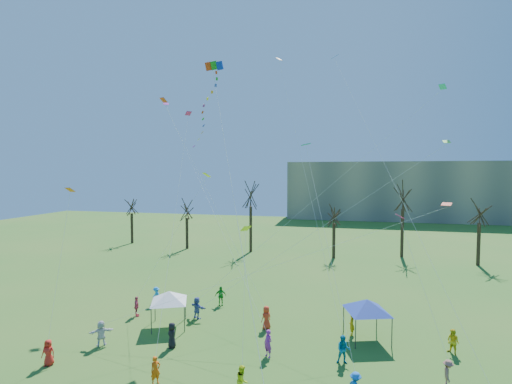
% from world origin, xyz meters
% --- Properties ---
extents(distant_building, '(60.00, 14.00, 15.00)m').
position_xyz_m(distant_building, '(22.00, 82.00, 7.50)').
color(distant_building, gray).
rests_on(distant_building, ground).
extents(bare_tree_row, '(69.41, 8.32, 10.98)m').
position_xyz_m(bare_tree_row, '(6.74, 35.80, 7.08)').
color(bare_tree_row, black).
rests_on(bare_tree_row, ground).
extents(big_box_kite, '(4.38, 7.28, 23.47)m').
position_xyz_m(big_box_kite, '(-5.22, 9.35, 17.15)').
color(big_box_kite, red).
rests_on(big_box_kite, ground).
extents(canopy_tent_white, '(3.52, 3.52, 2.85)m').
position_xyz_m(canopy_tent_white, '(-8.19, 8.01, 2.42)').
color(canopy_tent_white, '#3F3F44').
rests_on(canopy_tent_white, ground).
extents(canopy_tent_blue, '(3.84, 3.84, 3.01)m').
position_xyz_m(canopy_tent_blue, '(6.99, 9.17, 2.55)').
color(canopy_tent_blue, '#3F3F44').
rests_on(canopy_tent_blue, ground).
extents(festival_crowd, '(26.52, 13.24, 1.84)m').
position_xyz_m(festival_crowd, '(-1.61, 6.13, 0.86)').
color(festival_crowd, red).
rests_on(festival_crowd, ground).
extents(small_kites_aloft, '(27.97, 17.83, 34.09)m').
position_xyz_m(small_kites_aloft, '(-0.42, 11.72, 14.12)').
color(small_kites_aloft, '#E55C0C').
rests_on(small_kites_aloft, ground).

